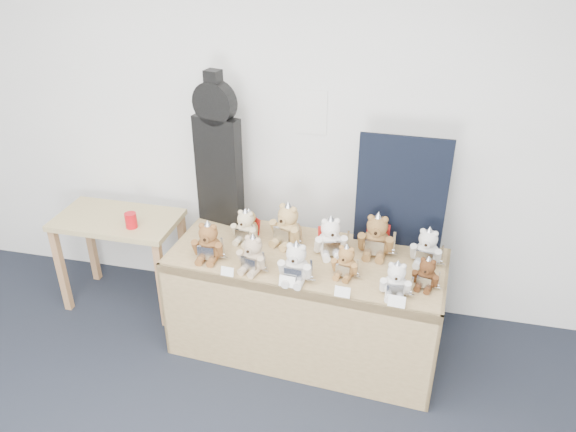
% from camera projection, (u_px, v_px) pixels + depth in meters
% --- Properties ---
extents(room_shell, '(6.00, 6.00, 6.00)m').
position_uv_depth(room_shell, '(311.00, 112.00, 3.69)').
color(room_shell, white).
rests_on(room_shell, floor).
extents(display_table, '(1.78, 0.84, 0.72)m').
position_uv_depth(display_table, '(303.00, 283.00, 3.56)').
color(display_table, olive).
rests_on(display_table, floor).
extents(side_table, '(0.87, 0.49, 0.73)m').
position_uv_depth(side_table, '(119.00, 233.00, 4.04)').
color(side_table, tan).
rests_on(side_table, floor).
extents(guitar_case, '(0.33, 0.17, 1.06)m').
position_uv_depth(guitar_case, '(218.00, 152.00, 3.70)').
color(guitar_case, black).
rests_on(guitar_case, display_table).
extents(navy_board, '(0.56, 0.03, 0.75)m').
position_uv_depth(navy_board, '(401.00, 193.00, 3.50)').
color(navy_board, black).
rests_on(navy_board, display_table).
extents(red_cup, '(0.08, 0.08, 0.11)m').
position_uv_depth(red_cup, '(131.00, 220.00, 3.84)').
color(red_cup, red).
rests_on(red_cup, side_table).
extents(teddy_front_far_left, '(0.23, 0.18, 0.28)m').
position_uv_depth(teddy_front_far_left, '(209.00, 243.00, 3.47)').
color(teddy_front_far_left, brown).
rests_on(teddy_front_far_left, display_table).
extents(teddy_front_left, '(0.21, 0.20, 0.26)m').
position_uv_depth(teddy_front_left, '(253.00, 255.00, 3.37)').
color(teddy_front_left, tan).
rests_on(teddy_front_left, display_table).
extents(teddy_front_centre, '(0.23, 0.19, 0.28)m').
position_uv_depth(teddy_front_centre, '(296.00, 264.00, 3.27)').
color(teddy_front_centre, silver).
rests_on(teddy_front_centre, display_table).
extents(teddy_front_right, '(0.19, 0.17, 0.23)m').
position_uv_depth(teddy_front_right, '(346.00, 262.00, 3.32)').
color(teddy_front_right, olive).
rests_on(teddy_front_right, display_table).
extents(teddy_front_far_right, '(0.20, 0.16, 0.24)m').
position_uv_depth(teddy_front_far_right, '(396.00, 281.00, 3.14)').
color(teddy_front_far_right, silver).
rests_on(teddy_front_far_right, display_table).
extents(teddy_front_end, '(0.18, 0.16, 0.22)m').
position_uv_depth(teddy_front_end, '(426.00, 274.00, 3.22)').
color(teddy_front_end, '#4D2E1A').
rests_on(teddy_front_end, display_table).
extents(teddy_back_left, '(0.21, 0.18, 0.25)m').
position_uv_depth(teddy_back_left, '(246.00, 228.00, 3.66)').
color(teddy_back_left, beige).
rests_on(teddy_back_left, display_table).
extents(teddy_back_centre_left, '(0.25, 0.25, 0.31)m').
position_uv_depth(teddy_back_centre_left, '(287.00, 226.00, 3.63)').
color(teddy_back_centre_left, tan).
rests_on(teddy_back_centre_left, display_table).
extents(teddy_back_centre_right, '(0.24, 0.22, 0.29)m').
position_uv_depth(teddy_back_centre_right, '(330.00, 238.00, 3.52)').
color(teddy_back_centre_right, white).
rests_on(teddy_back_centre_right, display_table).
extents(teddy_back_right, '(0.26, 0.22, 0.31)m').
position_uv_depth(teddy_back_right, '(376.00, 237.00, 3.51)').
color(teddy_back_right, brown).
rests_on(teddy_back_right, display_table).
extents(teddy_back_end, '(0.22, 0.20, 0.27)m').
position_uv_depth(teddy_back_end, '(427.00, 248.00, 3.42)').
color(teddy_back_end, silver).
rests_on(teddy_back_end, display_table).
extents(teddy_back_far_left, '(0.17, 0.18, 0.22)m').
position_uv_depth(teddy_back_far_left, '(249.00, 225.00, 3.73)').
color(teddy_back_far_left, '#A9894F').
rests_on(teddy_back_far_left, display_table).
extents(entry_card_a, '(0.08, 0.02, 0.06)m').
position_uv_depth(entry_card_a, '(227.00, 272.00, 3.34)').
color(entry_card_a, white).
rests_on(entry_card_a, display_table).
extents(entry_card_b, '(0.10, 0.03, 0.07)m').
position_uv_depth(entry_card_b, '(287.00, 282.00, 3.24)').
color(entry_card_b, white).
rests_on(entry_card_b, display_table).
extents(entry_card_c, '(0.09, 0.03, 0.06)m').
position_uv_depth(entry_card_c, '(342.00, 292.00, 3.16)').
color(entry_card_c, white).
rests_on(entry_card_c, display_table).
extents(entry_card_d, '(0.10, 0.03, 0.07)m').
position_uv_depth(entry_card_d, '(397.00, 301.00, 3.08)').
color(entry_card_d, white).
rests_on(entry_card_d, display_table).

